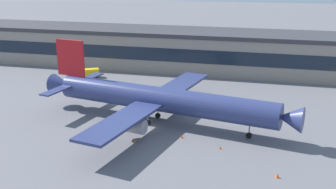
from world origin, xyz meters
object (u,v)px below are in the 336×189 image
at_px(traffic_cone_0, 220,147).
at_px(traffic_cone_2, 277,175).
at_px(traffic_cone_3, 135,141).
at_px(crew_van, 90,73).
at_px(traffic_cone_1, 182,136).
at_px(airliner, 159,99).

xyz_separation_m(traffic_cone_0, traffic_cone_2, (9.93, -8.33, 0.09)).
xyz_separation_m(traffic_cone_2, traffic_cone_3, (-25.50, 7.14, -0.06)).
distance_m(crew_van, traffic_cone_3, 48.96).
bearing_deg(traffic_cone_1, traffic_cone_0, -21.40).
bearing_deg(traffic_cone_3, traffic_cone_1, 27.74).
height_order(crew_van, traffic_cone_3, crew_van).
bearing_deg(airliner, traffic_cone_1, -46.66).
distance_m(crew_van, traffic_cone_2, 71.23).
bearing_deg(traffic_cone_2, crew_van, 137.92).
distance_m(crew_van, traffic_cone_1, 50.72).
height_order(crew_van, traffic_cone_1, crew_van).
relative_size(airliner, traffic_cone_0, 99.56).
bearing_deg(traffic_cone_3, airliner, 81.42).
distance_m(airliner, traffic_cone_3, 11.97).
bearing_deg(traffic_cone_0, traffic_cone_2, -39.97).
distance_m(airliner, traffic_cone_0, 17.63).
bearing_deg(traffic_cone_0, traffic_cone_1, 158.60).
bearing_deg(traffic_cone_0, traffic_cone_3, -175.66).
xyz_separation_m(airliner, traffic_cone_3, (-1.64, -10.85, -4.79)).
xyz_separation_m(crew_van, traffic_cone_3, (27.36, -40.58, -1.15)).
relative_size(airliner, traffic_cone_1, 86.26).
height_order(airliner, traffic_cone_0, airliner).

